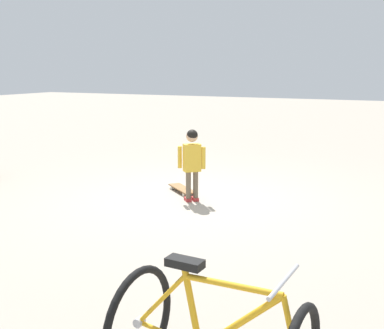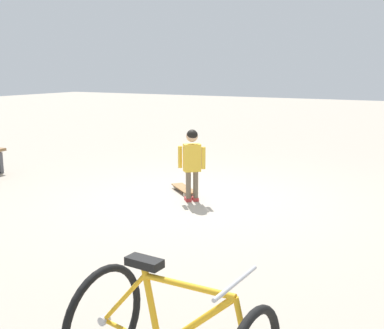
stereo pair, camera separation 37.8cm
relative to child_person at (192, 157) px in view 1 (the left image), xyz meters
The scene contains 3 objects.
ground_plane 0.66m from the child_person, 96.91° to the left, with size 50.00×50.00×0.00m, color #9E9384.
child_person is the anchor object (origin of this frame).
skateboard 0.80m from the child_person, 132.38° to the left, with size 0.65×0.58×0.07m.
Camera 1 is at (2.97, -6.27, 1.91)m, focal length 45.15 mm.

